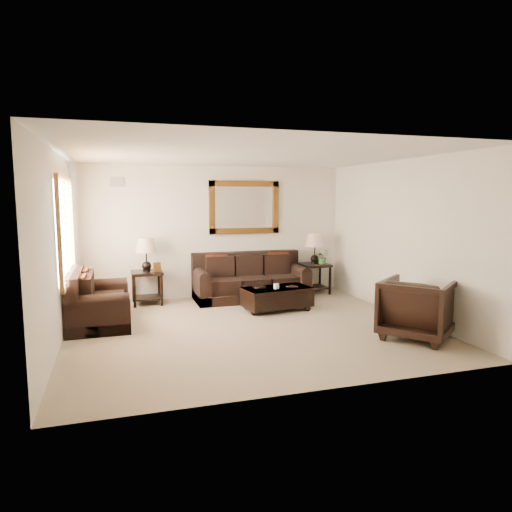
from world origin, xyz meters
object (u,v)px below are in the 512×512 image
object	(u,v)px
loveseat	(96,305)
end_table_right	(315,254)
end_table_left	(147,261)
armchair	(417,306)
sofa	(250,282)
coffee_table	(277,296)

from	to	relation	value
loveseat	end_table_right	world-z (taller)	end_table_right
end_table_left	armchair	size ratio (longest dim) A/B	1.34
sofa	end_table_right	xyz separation A→B (m)	(1.48, 0.12, 0.50)
end_table_left	coffee_table	size ratio (longest dim) A/B	0.98
loveseat	coffee_table	size ratio (longest dim) A/B	1.20
coffee_table	armchair	xyz separation A→B (m)	(1.38, -2.19, 0.22)
coffee_table	sofa	bearing A→B (deg)	91.61
sofa	loveseat	distance (m)	3.15
sofa	end_table_left	world-z (taller)	end_table_left
loveseat	sofa	bearing A→B (deg)	-69.25
armchair	end_table_left	bearing A→B (deg)	8.46
sofa	end_table_left	distance (m)	2.11
end_table_right	armchair	world-z (taller)	end_table_right
end_table_right	coffee_table	xyz separation A→B (m)	(-1.29, -1.21, -0.58)
sofa	end_table_left	size ratio (longest dim) A/B	1.76
loveseat	armchair	distance (m)	5.01
end_table_right	coffee_table	world-z (taller)	end_table_right
loveseat	end_table_right	size ratio (longest dim) A/B	1.22
loveseat	end_table_left	size ratio (longest dim) A/B	1.22
end_table_right	armchair	distance (m)	3.41
loveseat	end_table_right	distance (m)	4.62
loveseat	coffee_table	world-z (taller)	loveseat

